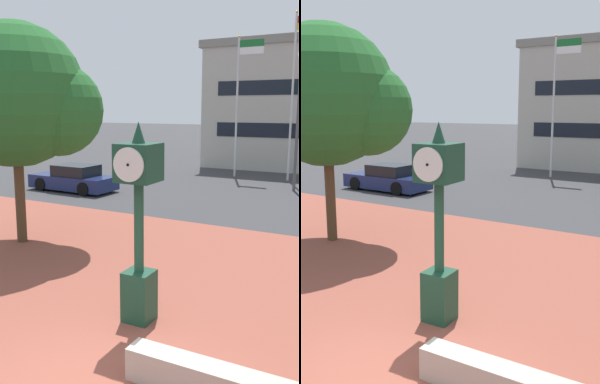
# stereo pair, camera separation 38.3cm
# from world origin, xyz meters

# --- Properties ---
(plaza_brick_paving) EXTENTS (44.00, 13.40, 0.01)m
(plaza_brick_paving) POSITION_xyz_m (0.00, 2.70, 0.00)
(plaza_brick_paving) COLOR brown
(plaza_brick_paving) RESTS_ON ground
(street_clock) EXTENTS (0.71, 0.81, 3.74)m
(street_clock) POSITION_xyz_m (-0.53, 2.13, 1.95)
(street_clock) COLOR #19422D
(street_clock) RESTS_ON ground
(plaza_tree) EXTENTS (4.41, 4.10, 6.38)m
(plaza_tree) POSITION_xyz_m (-6.03, 4.89, 4.23)
(plaza_tree) COLOR #4C3823
(plaza_tree) RESTS_ON ground
(car_street_near) EXTENTS (4.30, 1.94, 1.28)m
(car_street_near) POSITION_xyz_m (-10.35, 12.21, 0.57)
(car_street_near) COLOR navy
(car_street_near) RESTS_ON ground
(flagpole_primary) EXTENTS (1.50, 0.14, 8.00)m
(flagpole_primary) POSITION_xyz_m (-5.01, 20.66, 4.63)
(flagpole_primary) COLOR silver
(flagpole_primary) RESTS_ON ground
(flagpole_secondary) EXTENTS (1.34, 0.14, 9.00)m
(flagpole_secondary) POSITION_xyz_m (-1.95, 20.66, 5.07)
(flagpole_secondary) COLOR silver
(flagpole_secondary) RESTS_ON ground
(street_lamp_post) EXTENTS (0.36, 0.36, 6.57)m
(street_lamp_post) POSITION_xyz_m (-1.02, 17.51, 4.02)
(street_lamp_post) COLOR #4C4C51
(street_lamp_post) RESTS_ON ground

